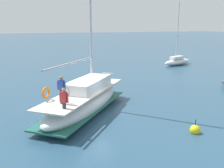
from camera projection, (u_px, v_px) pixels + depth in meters
name	position (u px, v px, depth m)	size (l,w,h in m)	color
ground_plane	(91.00, 114.00, 17.16)	(400.00, 400.00, 0.00)	#284C66
main_sailboat	(85.00, 99.00, 17.18)	(8.60, 8.37, 13.93)	silver
moored_sloop_near	(178.00, 61.00, 38.18)	(2.84, 5.93, 9.10)	white
mooring_buoy	(195.00, 130.00, 14.02)	(0.57, 0.57, 0.89)	yellow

